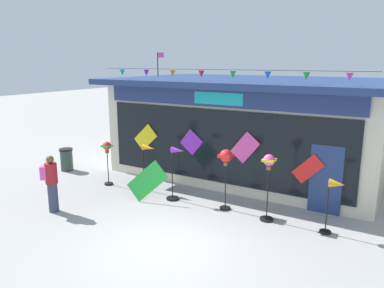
{
  "coord_description": "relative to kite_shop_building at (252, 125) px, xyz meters",
  "views": [
    {
      "loc": [
        4.77,
        -6.65,
        4.29
      ],
      "look_at": [
        -1.3,
        3.39,
        1.67
      ],
      "focal_mm": 34.81,
      "sensor_mm": 36.0,
      "label": 1
    }
  ],
  "objects": [
    {
      "name": "ground_plane",
      "position": [
        0.64,
        -6.82,
        -1.84
      ],
      "size": [
        80.0,
        80.0,
        0.0
      ],
      "primitive_type": "plane",
      "color": "#9E9B99"
    },
    {
      "name": "kite_shop_building",
      "position": [
        0.0,
        0.0,
        0.0
      ],
      "size": [
        9.97,
        6.59,
        4.7
      ],
      "color": "beige",
      "rests_on": "ground_plane"
    },
    {
      "name": "wind_spinner_far_left",
      "position": [
        -3.65,
        -4.23,
        -0.66
      ],
      "size": [
        0.31,
        0.31,
        1.56
      ],
      "color": "black",
      "rests_on": "ground_plane"
    },
    {
      "name": "wind_spinner_left",
      "position": [
        -2.07,
        -4.02,
        -0.75
      ],
      "size": [
        0.64,
        0.31,
        1.59
      ],
      "color": "black",
      "rests_on": "ground_plane"
    },
    {
      "name": "wind_spinner_center_left",
      "position": [
        -0.77,
        -4.26,
        -0.81
      ],
      "size": [
        0.63,
        0.4,
        1.72
      ],
      "color": "black",
      "rests_on": "ground_plane"
    },
    {
      "name": "wind_spinner_center_right",
      "position": [
        0.89,
        -4.11,
        -0.37
      ],
      "size": [
        0.38,
        0.38,
        1.82
      ],
      "color": "black",
      "rests_on": "ground_plane"
    },
    {
      "name": "wind_spinner_right",
      "position": [
        2.22,
        -4.23,
        -0.44
      ],
      "size": [
        0.37,
        0.37,
        1.87
      ],
      "color": "black",
      "rests_on": "ground_plane"
    },
    {
      "name": "wind_spinner_far_right",
      "position": [
        3.91,
        -4.21,
        -0.8
      ],
      "size": [
        0.51,
        0.29,
        1.46
      ],
      "color": "black",
      "rests_on": "ground_plane"
    },
    {
      "name": "person_near_camera",
      "position": [
        -3.32,
        -6.87,
        -0.96
      ],
      "size": [
        0.47,
        0.45,
        1.68
      ],
      "rotation": [
        0.0,
        0.0,
        2.28
      ],
      "color": "#333D56",
      "rests_on": "ground_plane"
    },
    {
      "name": "trash_bin",
      "position": [
        -6.32,
        -3.79,
        -1.39
      ],
      "size": [
        0.52,
        0.52,
        0.9
      ],
      "color": "#2D4238",
      "rests_on": "ground_plane"
    },
    {
      "name": "display_kite_on_ground",
      "position": [
        -1.48,
        -4.78,
        -1.19
      ],
      "size": [
        1.31,
        0.45,
        1.31
      ],
      "primitive_type": "cube",
      "rotation": [
        -0.35,
        0.79,
        0.0
      ],
      "color": "green",
      "rests_on": "ground_plane"
    }
  ]
}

